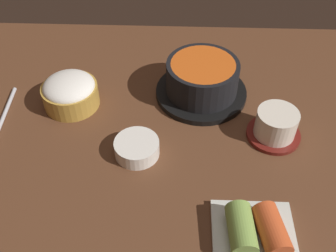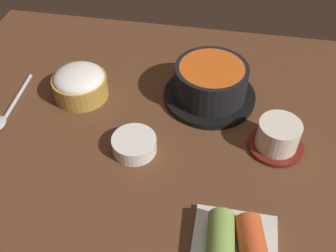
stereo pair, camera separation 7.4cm
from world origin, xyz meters
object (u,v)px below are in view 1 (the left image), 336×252
object	(u,v)px
stone_pot	(202,80)
kimchi_plate	(255,233)
banchan_cup_center	(137,147)
rice_bowl	(70,92)
tea_cup_with_saucer	(276,125)

from	to	relation	value
stone_pot	kimchi_plate	world-z (taller)	stone_pot
banchan_cup_center	stone_pot	bearing A→B (deg)	54.57
banchan_cup_center	kimchi_plate	xyz separation A→B (cm)	(19.55, -16.85, 0.42)
stone_pot	rice_bowl	xyz separation A→B (cm)	(-26.99, -3.95, -0.64)
kimchi_plate	banchan_cup_center	bearing A→B (deg)	139.24
banchan_cup_center	tea_cup_with_saucer	bearing A→B (deg)	11.88
stone_pot	tea_cup_with_saucer	world-z (taller)	stone_pot
tea_cup_with_saucer	banchan_cup_center	distance (cm)	26.43
rice_bowl	banchan_cup_center	distance (cm)	19.89
rice_bowl	banchan_cup_center	size ratio (longest dim) A/B	1.38
stone_pot	banchan_cup_center	xyz separation A→B (cm)	(-12.16, -17.09, -2.33)
tea_cup_with_saucer	kimchi_plate	world-z (taller)	tea_cup_with_saucer
rice_bowl	banchan_cup_center	bearing A→B (deg)	-41.55
rice_bowl	kimchi_plate	distance (cm)	45.64
rice_bowl	stone_pot	bearing A→B (deg)	8.32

